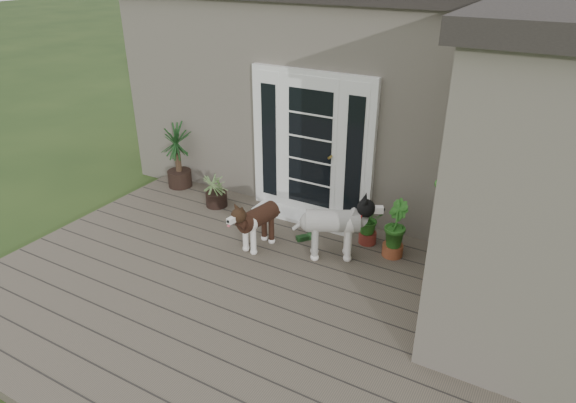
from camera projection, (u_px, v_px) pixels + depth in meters
The scene contains 15 objects.
deck at pixel (239, 296), 5.97m from camera, with size 6.20×4.60×0.12m, color #6B5B4C.
house_main at pixel (378, 92), 8.62m from camera, with size 7.40×4.00×3.10m, color #665E54.
house_wing at pixel (547, 200), 4.88m from camera, with size 1.60×2.40×3.10m, color #665E54.
door_unit at pixel (311, 146), 7.27m from camera, with size 1.90×0.14×2.15m, color white.
door_step at pixel (304, 217), 7.58m from camera, with size 1.60×0.40×0.05m, color white.
brindle_dog at pixel (258, 225), 6.72m from camera, with size 0.34×0.79×0.66m, color #3A2015, non-canonical shape.
white_dog at pixel (332, 231), 6.47m from camera, with size 0.39×0.92×0.77m, color silver, non-canonical shape.
spider_plant at pixel (216, 188), 7.84m from camera, with size 0.55×0.55×0.59m, color #839F61, non-canonical shape.
yucca at pixel (178, 156), 8.40m from camera, with size 0.75×0.75×1.08m, color black, non-canonical shape.
herb_a at pixel (368, 226), 6.85m from camera, with size 0.39×0.39×0.50m, color #1C5317.
herb_b at pixel (394, 236), 6.54m from camera, with size 0.37×0.37×0.56m, color #164E19.
herb_c at pixel (479, 245), 6.36m from camera, with size 0.36×0.36×0.56m, color #1E4F16.
sapling at pixel (449, 230), 5.75m from camera, with size 0.44×0.44×1.49m, color #174E16, non-canonical shape.
clog_left at pixel (310, 218), 7.51m from camera, with size 0.14×0.29×0.09m, color black, non-canonical shape.
clog_right at pixel (305, 237), 7.01m from camera, with size 0.12×0.27×0.08m, color #143414, non-canonical shape.
Camera 1 is at (2.91, -3.54, 3.70)m, focal length 31.75 mm.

